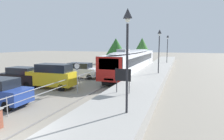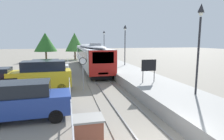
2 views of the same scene
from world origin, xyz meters
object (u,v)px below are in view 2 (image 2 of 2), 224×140
at_px(platform_lamp_mid_platform, 125,37).
at_px(speed_limit_sign, 83,66).
at_px(commuter_train, 90,54).
at_px(brick_utility_cabinet, 88,130).
at_px(platform_lamp_near_end, 200,32).
at_px(parked_suv_blue, 24,100).
at_px(platform_lamp_far_end, 104,39).
at_px(platform_notice_board, 149,66).
at_px(parked_van_yellow, 42,76).
at_px(parked_suv_white, 47,68).

bearing_deg(platform_lamp_mid_platform, speed_limit_sign, -125.68).
bearing_deg(commuter_train, brick_utility_cabinet, -97.20).
relative_size(platform_lamp_near_end, parked_suv_blue, 1.15).
bearing_deg(brick_utility_cabinet, platform_lamp_far_end, 77.87).
bearing_deg(platform_notice_board, platform_lamp_far_end, 86.91).
distance_m(commuter_train, parked_suv_blue, 18.94).
bearing_deg(platform_notice_board, commuter_train, 100.76).
bearing_deg(commuter_train, platform_lamp_far_end, 68.65).
height_order(brick_utility_cabinet, parked_suv_blue, parked_suv_blue).
bearing_deg(platform_lamp_near_end, platform_notice_board, 109.48).
height_order(platform_lamp_near_end, parked_suv_blue, platform_lamp_near_end).
bearing_deg(platform_lamp_far_end, parked_van_yellow, -113.13).
xyz_separation_m(platform_lamp_near_end, platform_lamp_mid_platform, (0.00, 14.65, 0.00)).
distance_m(platform_lamp_mid_platform, platform_notice_board, 11.13).
distance_m(speed_limit_sign, parked_suv_white, 7.87).
xyz_separation_m(commuter_train, parked_van_yellow, (-5.52, -12.03, -0.86)).
xyz_separation_m(brick_utility_cabinet, parked_suv_blue, (-2.98, 3.15, 0.49)).
height_order(commuter_train, parked_suv_white, commuter_train).
xyz_separation_m(platform_notice_board, parked_suv_blue, (-8.45, -3.30, -1.13)).
relative_size(platform_notice_board, brick_utility_cabinet, 1.49).
xyz_separation_m(parked_suv_blue, parked_suv_white, (0.00, 12.22, 0.00)).
distance_m(commuter_train, speed_limit_sign, 12.99).
height_order(commuter_train, platform_notice_board, commuter_train).
relative_size(platform_lamp_far_end, parked_suv_white, 1.15).
xyz_separation_m(commuter_train, brick_utility_cabinet, (-2.68, -21.20, -1.58)).
bearing_deg(platform_lamp_mid_platform, platform_lamp_near_end, -90.00).
relative_size(platform_notice_board, speed_limit_sign, 0.64).
xyz_separation_m(commuter_train, parked_suv_white, (-5.65, -5.83, -1.09)).
bearing_deg(brick_utility_cabinet, platform_lamp_mid_platform, 68.32).
height_order(commuter_train, parked_suv_blue, commuter_train).
height_order(commuter_train, parked_van_yellow, commuter_train).
bearing_deg(brick_utility_cabinet, platform_notice_board, 49.68).
bearing_deg(brick_utility_cabinet, parked_suv_blue, 133.33).
distance_m(platform_lamp_mid_platform, parked_suv_blue, 17.53).
distance_m(platform_lamp_near_end, speed_limit_sign, 8.96).
distance_m(platform_lamp_mid_platform, parked_van_yellow, 13.04).
height_order(commuter_train, platform_lamp_near_end, platform_lamp_near_end).
bearing_deg(commuter_train, platform_lamp_near_end, -77.37).
distance_m(platform_lamp_near_end, platform_lamp_mid_platform, 14.65).
bearing_deg(platform_lamp_mid_platform, platform_lamp_far_end, 90.00).
bearing_deg(parked_van_yellow, speed_limit_sign, -13.16).
bearing_deg(platform_lamp_mid_platform, parked_suv_blue, -124.92).
distance_m(parked_suv_blue, parked_van_yellow, 6.03).
distance_m(speed_limit_sign, brick_utility_cabinet, 8.55).
relative_size(speed_limit_sign, parked_suv_white, 0.60).
bearing_deg(platform_notice_board, parked_van_yellow, 161.91).
relative_size(commuter_train, parked_suv_white, 4.50).
relative_size(platform_lamp_near_end, brick_utility_cabinet, 4.42).
height_order(platform_lamp_far_end, brick_utility_cabinet, platform_lamp_far_end).
relative_size(commuter_train, speed_limit_sign, 7.47).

